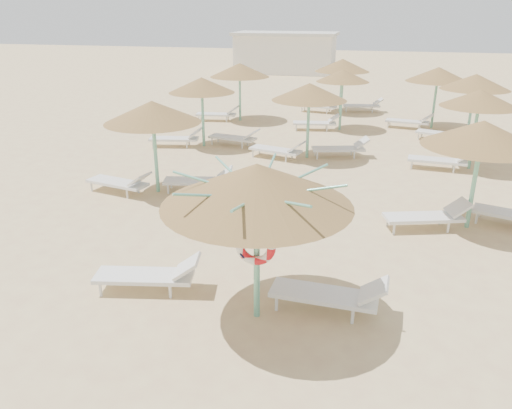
# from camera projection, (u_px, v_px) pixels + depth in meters

# --- Properties ---
(ground) EXTENTS (120.00, 120.00, 0.00)m
(ground) POSITION_uv_depth(u_px,v_px,m) (252.00, 304.00, 9.27)
(ground) COLOR #D1BA7F
(ground) RESTS_ON ground
(main_palapa) EXTENTS (3.16, 3.16, 2.83)m
(main_palapa) POSITION_uv_depth(u_px,v_px,m) (257.00, 186.00, 8.02)
(main_palapa) COLOR #68B599
(main_palapa) RESTS_ON ground
(lounger_main_a) EXTENTS (2.10, 0.99, 0.74)m
(lounger_main_a) POSITION_uv_depth(u_px,v_px,m) (151.00, 275.00, 9.58)
(lounger_main_a) COLOR silver
(lounger_main_a) RESTS_ON ground
(lounger_main_b) EXTENTS (2.10, 0.73, 0.75)m
(lounger_main_b) POSITION_uv_depth(u_px,v_px,m) (332.00, 294.00, 8.91)
(lounger_main_b) COLOR silver
(lounger_main_b) RESTS_ON ground
(palapa_field) EXTENTS (18.53, 16.97, 2.71)m
(palapa_field) POSITION_uv_depth(u_px,v_px,m) (375.00, 90.00, 18.30)
(palapa_field) COLOR #68B599
(palapa_field) RESTS_ON ground
(service_hut) EXTENTS (8.40, 4.40, 3.25)m
(service_hut) POSITION_uv_depth(u_px,v_px,m) (285.00, 52.00, 41.60)
(service_hut) COLOR silver
(service_hut) RESTS_ON ground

